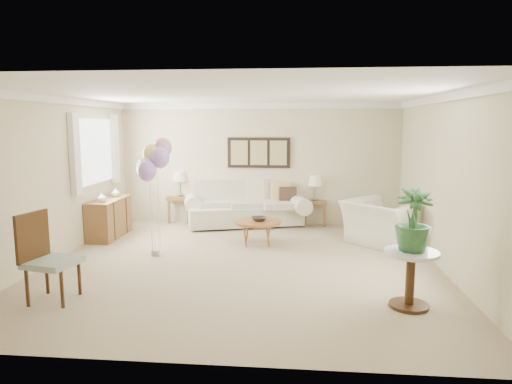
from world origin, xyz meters
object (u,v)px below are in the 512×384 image
Objects in this scene: coffee_table at (257,223)px; sofa at (245,207)px; armchair at (384,223)px; accent_chair at (46,255)px; balloon_cluster at (154,160)px.

sofa is at bearing 104.24° from coffee_table.
armchair is 5.52m from accent_chair.
balloon_cluster reaches higher than coffee_table.
sofa is at bearing 66.87° from accent_chair.
balloon_cluster is at bearing 62.10° from armchair.
coffee_table is 0.70× the size of armchair.
coffee_table is at bearing 51.26° from accent_chair.
accent_chair is at bearing -110.32° from balloon_cluster.
accent_chair is at bearing 80.34° from armchair.
armchair is 1.11× the size of accent_chair.
accent_chair is (-4.59, -3.06, 0.17)m from armchair.
balloon_cluster reaches higher than accent_chair.
armchair is (2.67, -1.45, 0.02)m from sofa.
sofa is 4.90m from accent_chair.
sofa is at bearing 64.72° from balloon_cluster.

